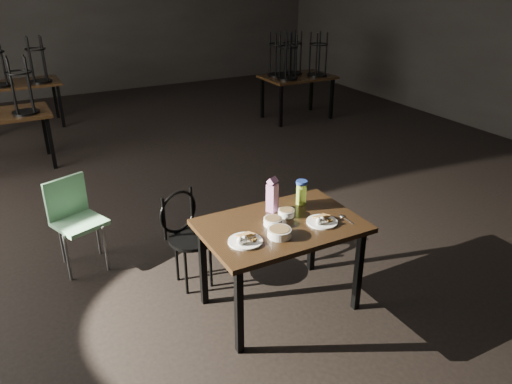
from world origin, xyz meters
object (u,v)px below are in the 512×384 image
main_table (281,233)px  juice_carton (272,196)px  bentwood_chair (187,231)px  water_bottle (301,192)px  school_chair (75,215)px

main_table → juice_carton: 0.31m
juice_carton → bentwood_chair: (-0.56, 0.46, -0.39)m
juice_carton → water_bottle: 0.28m
main_table → school_chair: size_ratio=1.44×
water_bottle → bentwood_chair: size_ratio=0.24×
water_bottle → school_chair: (-1.61, 1.17, -0.35)m
juice_carton → school_chair: juice_carton is taller
main_table → water_bottle: (0.32, 0.22, 0.18)m
bentwood_chair → main_table: bearing=-70.7°
water_bottle → bentwood_chair: bearing=151.4°
school_chair → main_table: bearing=-67.5°
water_bottle → bentwood_chair: 1.01m
juice_carton → water_bottle: bearing=0.9°
juice_carton → bentwood_chair: bearing=140.7°
water_bottle → juice_carton: bearing=-179.1°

